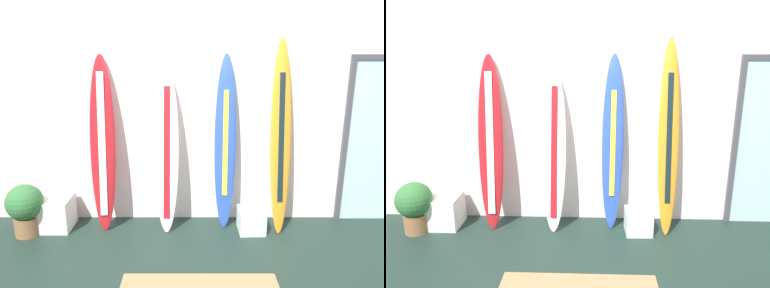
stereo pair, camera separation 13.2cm
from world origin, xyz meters
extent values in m
cube|color=#1B2D26|center=(0.00, 0.00, -0.02)|extent=(8.00, 8.00, 0.04)
cube|color=silver|center=(0.00, 1.30, 1.40)|extent=(7.20, 0.20, 2.80)
ellipsoid|color=#AF191F|center=(-1.17, 0.99, 1.04)|extent=(0.31, 0.38, 2.08)
cube|color=white|center=(-1.17, 0.95, 1.04)|extent=(0.09, 0.26, 1.66)
cone|color=black|center=(-1.17, 0.91, 0.18)|extent=(0.07, 0.08, 0.11)
ellipsoid|color=silver|center=(-0.42, 0.98, 0.94)|extent=(0.30, 0.41, 1.89)
cube|color=red|center=(-0.42, 0.95, 0.95)|extent=(0.08, 0.30, 1.52)
cone|color=black|center=(-0.42, 0.87, 0.17)|extent=(0.07, 0.09, 0.11)
ellipsoid|color=#2D4FAE|center=(0.27, 1.04, 1.04)|extent=(0.27, 0.31, 2.08)
cube|color=yellow|center=(0.27, 1.00, 1.04)|extent=(0.07, 0.15, 1.25)
cone|color=black|center=(0.27, 0.98, 0.18)|extent=(0.07, 0.08, 0.11)
ellipsoid|color=orange|center=(0.90, 0.95, 1.13)|extent=(0.24, 0.43, 2.26)
cube|color=black|center=(0.90, 0.92, 1.14)|extent=(0.06, 0.24, 1.47)
cone|color=black|center=(0.90, 0.85, 0.20)|extent=(0.07, 0.09, 0.11)
cube|color=white|center=(0.59, 0.84, 0.14)|extent=(0.31, 0.31, 0.28)
cube|color=silver|center=(-1.78, 0.93, 0.19)|extent=(0.40, 0.40, 0.39)
cube|color=#47474C|center=(1.75, 1.18, 1.00)|extent=(0.06, 0.06, 2.00)
cylinder|color=brown|center=(-2.06, 0.76, 0.11)|extent=(0.29, 0.29, 0.23)
sphere|color=#316933|center=(-2.06, 0.76, 0.41)|extent=(0.42, 0.42, 0.42)
camera|label=1|loc=(-0.12, -2.99, 2.10)|focal=32.94mm
camera|label=2|loc=(0.01, -2.99, 2.10)|focal=32.94mm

